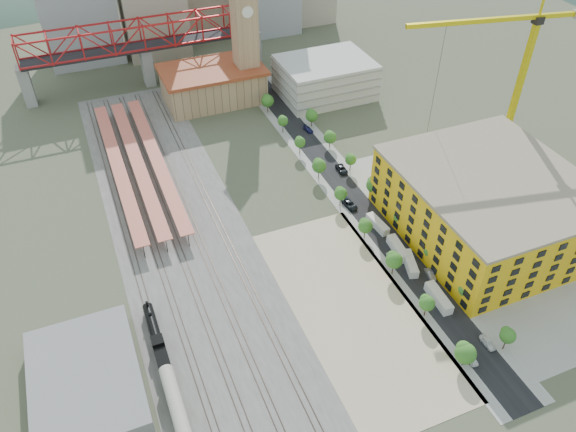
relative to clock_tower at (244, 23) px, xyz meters
name	(u,v)px	position (x,y,z in m)	size (l,w,h in m)	color
ground	(314,225)	(-8.00, -79.99, -28.70)	(400.00, 400.00, 0.00)	#474C38
ballast_strip	(175,219)	(-44.00, -62.49, -28.67)	(36.00, 165.00, 0.06)	#605E59
dirt_lot	(353,308)	(-12.00, -111.49, -28.67)	(28.00, 67.00, 0.06)	tan
street_asphalt	(341,183)	(8.00, -64.99, -28.67)	(12.00, 170.00, 0.06)	black
sidewalk_west	(325,187)	(2.50, -64.99, -28.68)	(3.00, 170.00, 0.04)	gray
sidewalk_east	(357,179)	(13.50, -64.99, -28.68)	(3.00, 170.00, 0.04)	gray
construction_pad	(489,228)	(37.00, -99.99, -28.67)	(50.00, 90.00, 0.06)	gray
rail_tracks	(169,221)	(-45.80, -62.49, -28.55)	(26.56, 160.00, 0.18)	#382B23
platform_canopies	(137,162)	(-49.00, -34.99, -24.70)	(16.00, 80.00, 4.12)	#D25C51
station_hall	(213,84)	(-13.00, 2.01, -22.03)	(38.00, 24.00, 13.10)	tan
clock_tower	(244,23)	(0.00, 0.00, 0.00)	(12.00, 12.00, 52.00)	tan
parking_garage	(325,78)	(28.00, -9.99, -21.70)	(34.00, 26.00, 14.00)	silver
truss_bridge	(143,38)	(-33.00, 25.01, -9.83)	(94.00, 9.60, 25.60)	gray
construction_building	(488,205)	(34.00, -99.99, -19.29)	(44.60, 50.60, 18.80)	yellow
warehouse	(86,382)	(-74.00, -109.99, -26.20)	(22.00, 32.00, 5.00)	gray
street_trees	(356,202)	(8.00, -74.99, -28.70)	(15.40, 124.40, 8.00)	#37671F
distant_hills	(220,77)	(37.28, 180.01, -108.23)	(647.00, 264.00, 227.00)	#4C6B59
locomotive	(155,335)	(-58.00, -102.91, -26.78)	(2.66, 20.56, 5.14)	black
coach	(176,406)	(-58.00, -122.81, -25.84)	(2.95, 17.13, 5.38)	#26351D
tower_crane	(515,63)	(57.73, -72.42, 5.58)	(51.36, 12.05, 55.54)	#D1BD0D
site_trailer_a	(439,298)	(8.00, -117.52, -27.39)	(2.50, 9.51, 2.60)	silver
site_trailer_b	(410,264)	(8.00, -104.62, -27.50)	(2.31, 8.78, 2.40)	silver
site_trailer_c	(398,249)	(8.00, -98.50, -27.44)	(2.42, 9.19, 2.52)	silver
site_trailer_d	(378,224)	(8.00, -87.58, -27.52)	(2.26, 8.58, 2.35)	silver
car_0	(471,358)	(5.00, -134.73, -27.96)	(1.74, 4.32, 1.47)	white
car_1	(392,259)	(5.00, -100.83, -27.96)	(1.57, 4.50, 1.48)	#A3A3A8
car_2	(350,205)	(5.00, -76.30, -27.90)	(2.66, 5.76, 1.60)	black
car_3	(345,200)	(5.00, -73.57, -28.05)	(1.82, 4.48, 1.30)	navy
car_4	(488,342)	(11.00, -132.69, -27.92)	(1.83, 4.54, 1.55)	white
car_5	(430,274)	(11.00, -109.55, -28.00)	(1.47, 4.21, 1.39)	gray
car_6	(342,169)	(11.00, -59.20, -27.92)	(2.58, 5.60, 1.55)	black
car_7	(308,129)	(11.00, -32.63, -28.01)	(1.93, 4.74, 1.38)	#1B1D4F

